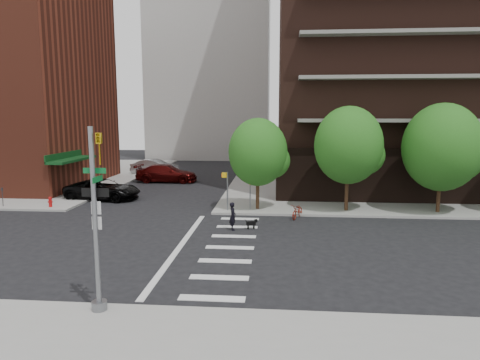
# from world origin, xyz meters

# --- Properties ---
(ground) EXTENTS (120.00, 120.00, 0.00)m
(ground) POSITION_xyz_m (0.00, 0.00, 0.00)
(ground) COLOR black
(ground) RESTS_ON ground
(sidewalk_ne) EXTENTS (39.00, 33.00, 0.15)m
(sidewalk_ne) POSITION_xyz_m (20.50, 23.50, 0.07)
(sidewalk_ne) COLOR gray
(sidewalk_ne) RESTS_ON ground
(sidewalk_nw) EXTENTS (31.00, 33.00, 0.15)m
(sidewalk_nw) POSITION_xyz_m (-24.50, 23.50, 0.07)
(sidewalk_nw) COLOR gray
(sidewalk_nw) RESTS_ON ground
(crosswalk) EXTENTS (3.85, 13.00, 0.01)m
(crosswalk) POSITION_xyz_m (2.21, -0.00, 0.01)
(crosswalk) COLOR silver
(crosswalk) RESTS_ON ground
(tree_a) EXTENTS (4.00, 4.00, 5.90)m
(tree_a) POSITION_xyz_m (4.00, 8.50, 4.04)
(tree_a) COLOR #301E11
(tree_a) RESTS_ON sidewalk_ne
(tree_b) EXTENTS (4.50, 4.50, 6.65)m
(tree_b) POSITION_xyz_m (10.00, 8.50, 4.54)
(tree_b) COLOR #301E11
(tree_b) RESTS_ON sidewalk_ne
(tree_c) EXTENTS (5.00, 5.00, 6.80)m
(tree_c) POSITION_xyz_m (16.00, 8.50, 4.45)
(tree_c) COLOR #301E11
(tree_c) RESTS_ON sidewalk_ne
(traffic_signal) EXTENTS (0.90, 0.75, 6.00)m
(traffic_signal) POSITION_xyz_m (-0.47, -7.49, 2.70)
(traffic_signal) COLOR slate
(traffic_signal) RESTS_ON sidewalk_s
(pedestrian_signal) EXTENTS (2.18, 0.67, 2.60)m
(pedestrian_signal) POSITION_xyz_m (2.32, 7.92, 1.85)
(pedestrian_signal) COLOR slate
(pedestrian_signal) RESTS_ON sidewalk_ne
(fire_hydrant) EXTENTS (0.24, 0.24, 0.73)m
(fire_hydrant) POSITION_xyz_m (-10.50, 7.80, 0.55)
(fire_hydrant) COLOR #A50C0C
(fire_hydrant) RESTS_ON sidewalk_nw
(parking_meter) EXTENTS (0.10, 0.08, 1.32)m
(parking_meter) POSITION_xyz_m (-14.00, 7.80, 0.96)
(parking_meter) COLOR black
(parking_meter) RESTS_ON sidewalk_nw
(parked_car_black) EXTENTS (3.24, 6.01, 1.60)m
(parked_car_black) POSITION_xyz_m (-8.20, 11.47, 0.80)
(parked_car_black) COLOR black
(parked_car_black) RESTS_ON ground
(parked_car_maroon) EXTENTS (2.45, 6.02, 1.75)m
(parked_car_maroon) POSITION_xyz_m (-5.50, 20.62, 0.87)
(parked_car_maroon) COLOR #440908
(parked_car_maroon) RESTS_ON ground
(parked_car_silver) EXTENTS (2.24, 5.36, 1.73)m
(parked_car_silver) POSITION_xyz_m (-8.20, 25.99, 0.86)
(parked_car_silver) COLOR #9B9EA2
(parked_car_silver) RESTS_ON ground
(scooter) EXTENTS (1.21, 1.88, 0.93)m
(scooter) POSITION_xyz_m (6.64, 6.50, 0.47)
(scooter) COLOR maroon
(scooter) RESTS_ON ground
(dog_walker) EXTENTS (0.66, 0.51, 1.62)m
(dog_walker) POSITION_xyz_m (2.81, 3.32, 0.81)
(dog_walker) COLOR black
(dog_walker) RESTS_ON ground
(dog) EXTENTS (0.65, 0.35, 0.55)m
(dog) POSITION_xyz_m (3.87, 3.66, 0.34)
(dog) COLOR black
(dog) RESTS_ON ground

